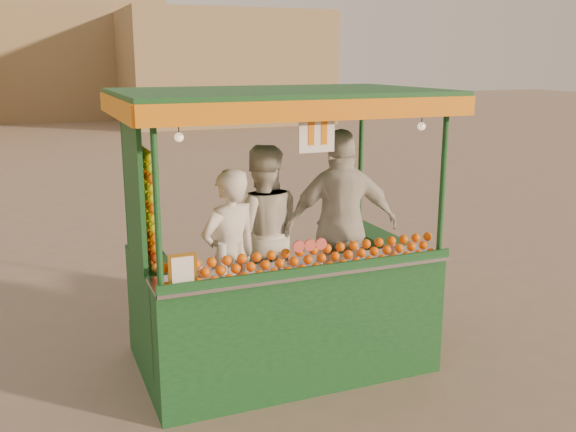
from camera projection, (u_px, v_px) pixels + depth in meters
name	position (u px, v px, depth m)	size (l,w,h in m)	color
ground	(244.00, 362.00, 6.38)	(90.00, 90.00, 0.00)	#706050
building_right	(223.00, 68.00, 29.95)	(9.00, 6.00, 5.00)	olive
building_center	(11.00, 46.00, 31.81)	(14.00, 7.00, 7.00)	olive
juice_cart	(277.00, 283.00, 6.09)	(2.90, 1.88, 2.64)	#103A19
vendor_left	(230.00, 257.00, 5.94)	(0.70, 0.57, 1.65)	silver
vendor_middle	(262.00, 233.00, 6.51)	(1.02, 0.88, 1.79)	silver
vendor_right	(342.00, 227.00, 6.45)	(1.21, 0.70, 1.94)	beige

